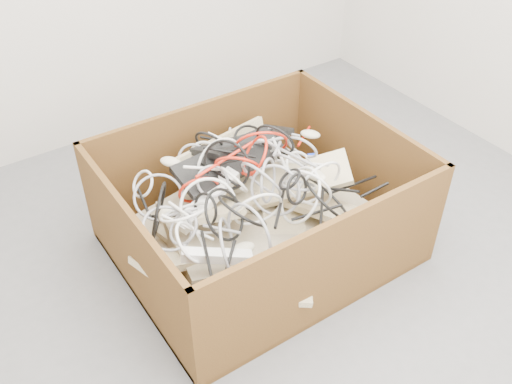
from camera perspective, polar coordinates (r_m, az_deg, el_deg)
ground at (r=2.51m, az=4.27°, el=-7.92°), size 3.00×3.00×0.00m
cardboard_box at (r=2.52m, az=-0.06°, el=-3.33°), size 1.17×0.98×0.52m
keyboard_pile at (r=2.47m, az=-0.56°, el=-0.14°), size 1.01×0.93×0.37m
mice_scatter at (r=2.36m, az=0.65°, el=0.28°), size 0.92×0.73×0.19m
power_strip_left at (r=2.33m, az=-4.78°, el=-0.75°), size 0.34×0.16×0.14m
power_strip_right at (r=2.10m, az=-3.89°, el=-6.29°), size 0.25×0.16×0.09m
vga_plug at (r=2.55m, az=5.66°, el=3.38°), size 0.06×0.05×0.03m
cable_tangle at (r=2.30m, az=-1.12°, el=0.50°), size 1.07×0.82×0.42m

